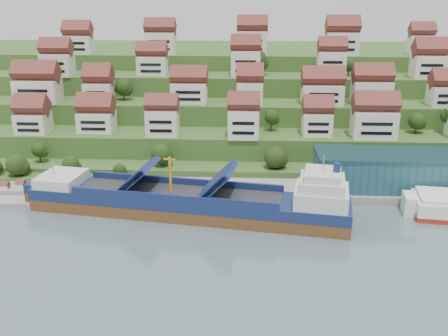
{
  "coord_description": "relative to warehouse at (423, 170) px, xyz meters",
  "views": [
    {
      "loc": [
        2.49,
        -117.99,
        54.25
      ],
      "look_at": [
        -4.08,
        14.0,
        8.0
      ],
      "focal_mm": 40.0,
      "sensor_mm": 36.0,
      "label": 1
    }
  ],
  "objects": [
    {
      "name": "beach_huts",
      "position": [
        -112.0,
        -6.25,
        -5.1
      ],
      "size": [
        14.4,
        3.7,
        2.2
      ],
      "color": "white",
      "rests_on": "pebble_beach"
    },
    {
      "name": "warehouse",
      "position": [
        0.0,
        0.0,
        0.0
      ],
      "size": [
        60.0,
        15.0,
        10.0
      ],
      "primitive_type": "cube",
      "color": "#204C58",
      "rests_on": "quay"
    },
    {
      "name": "flagpole",
      "position": [
        -33.89,
        -7.0,
        -0.32
      ],
      "size": [
        1.28,
        0.16,
        8.0
      ],
      "color": "gray",
      "rests_on": "quay"
    },
    {
      "name": "hillside",
      "position": [
        -52.0,
        86.55,
        3.46
      ],
      "size": [
        260.0,
        128.0,
        31.0
      ],
      "color": "#2D4C1E",
      "rests_on": "ground"
    },
    {
      "name": "ground",
      "position": [
        -52.0,
        -17.0,
        -7.2
      ],
      "size": [
        300.0,
        300.0,
        0.0
      ],
      "primitive_type": "plane",
      "color": "slate",
      "rests_on": "ground"
    },
    {
      "name": "quay",
      "position": [
        -32.0,
        -2.0,
        -6.1
      ],
      "size": [
        180.0,
        14.0,
        2.2
      ],
      "primitive_type": "cube",
      "color": "gray",
      "rests_on": "ground"
    },
    {
      "name": "pebble_beach",
      "position": [
        -110.0,
        -5.0,
        -6.7
      ],
      "size": [
        45.0,
        20.0,
        1.0
      ],
      "primitive_type": "cube",
      "color": "gray",
      "rests_on": "ground"
    },
    {
      "name": "cargo_ship",
      "position": [
        -62.69,
        -17.49,
        -3.75
      ],
      "size": [
        83.49,
        25.46,
        18.36
      ],
      "rotation": [
        0.0,
        0.0,
        -0.16
      ],
      "color": "brown",
      "rests_on": "ground"
    },
    {
      "name": "hillside_village",
      "position": [
        -50.06,
        43.39,
        17.15
      ],
      "size": [
        155.9,
        65.04,
        29.24
      ],
      "color": "silver",
      "rests_on": "ground"
    },
    {
      "name": "hillside_trees",
      "position": [
        -61.37,
        27.28,
        9.34
      ],
      "size": [
        145.65,
        62.67,
        31.44
      ],
      "color": "#253E14",
      "rests_on": "ground"
    }
  ]
}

